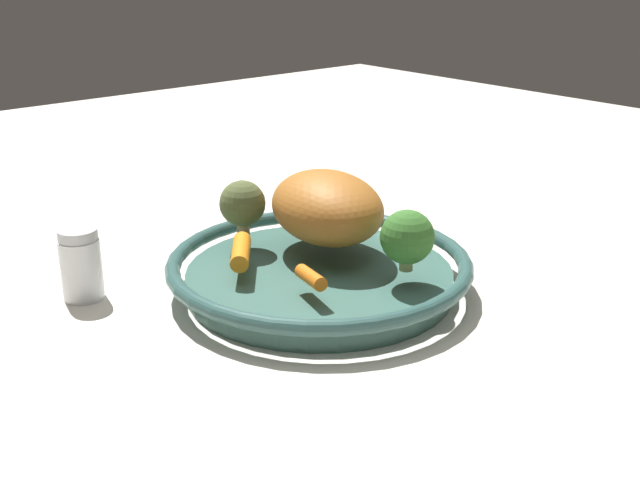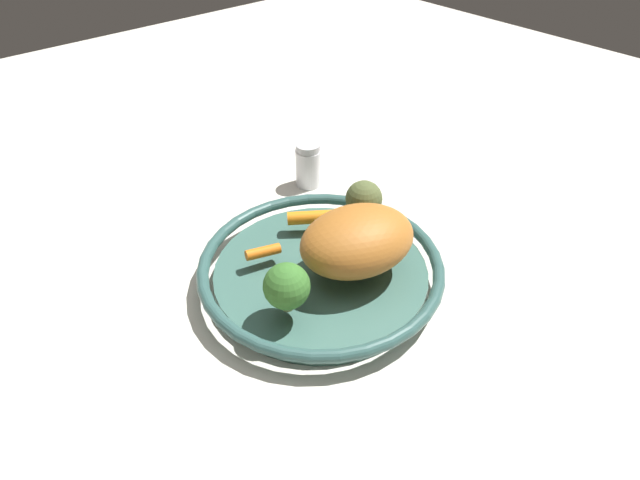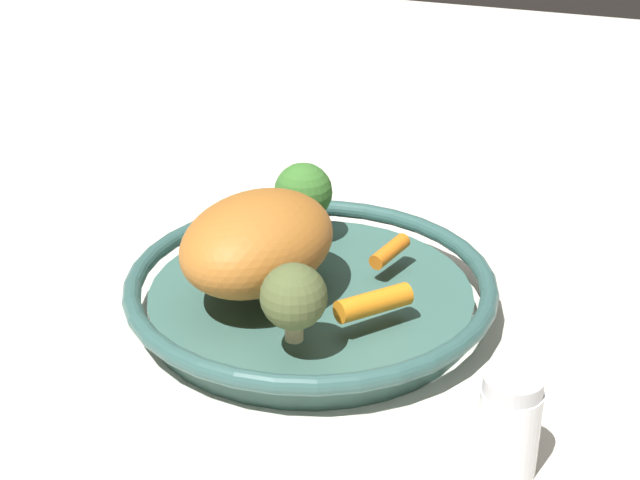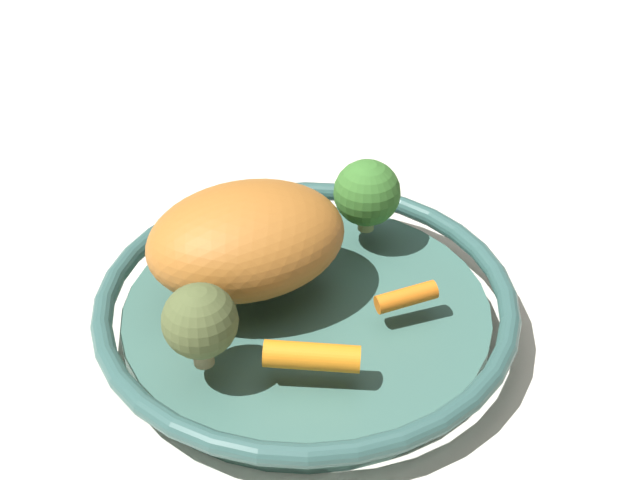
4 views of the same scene
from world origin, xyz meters
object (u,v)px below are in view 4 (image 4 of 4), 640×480
Objects in this scene: baby_carrot_center at (312,356)px; broccoli_floret_small at (200,322)px; baby_carrot_near_rim at (406,297)px; broccoli_floret_mid at (367,193)px; roast_chicken_piece at (247,239)px; serving_bowl at (307,310)px.

broccoli_floret_small is at bearing -127.61° from baby_carrot_center.
broccoli_floret_mid is (-0.10, 0.04, 0.03)m from baby_carrot_near_rim.
baby_carrot_near_rim is at bearing 98.86° from baby_carrot_center.
roast_chicken_piece is at bearing -138.56° from baby_carrot_near_rim.
broccoli_floret_mid is at bearing 130.38° from baby_carrot_center.
baby_carrot_center is 0.10m from baby_carrot_near_rim.
roast_chicken_piece is 2.37× the size of broccoli_floret_small.
baby_carrot_center reaches higher than serving_bowl.
baby_carrot_center is at bearing -81.14° from baby_carrot_near_rim.
broccoli_floret_small reaches higher than baby_carrot_near_rim.
serving_bowl is 0.11m from broccoli_floret_mid.
serving_bowl is 5.15× the size of broccoli_floret_mid.
baby_carrot_center is 0.08m from broccoli_floret_small.
broccoli_floret_mid is at bearing 92.08° from roast_chicken_piece.
serving_bowl is at bearing -136.98° from baby_carrot_near_rim.
serving_bowl is 5.08× the size of broccoli_floret_small.
serving_bowl is 0.09m from baby_carrot_center.
serving_bowl is at bearing -65.16° from broccoli_floret_mid.
roast_chicken_piece reaches higher than broccoli_floret_mid.
serving_bowl is 0.12m from broccoli_floret_small.
broccoli_floret_mid is 0.21m from broccoli_floret_small.
broccoli_floret_mid is (-0.11, 0.13, 0.03)m from baby_carrot_center.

